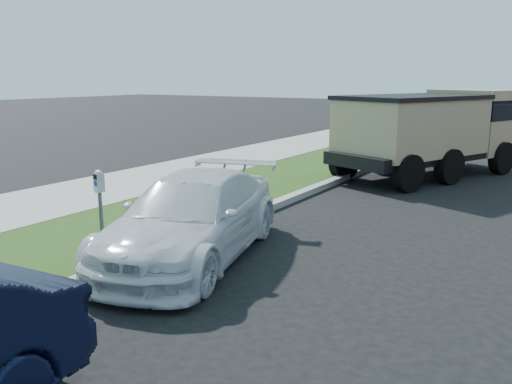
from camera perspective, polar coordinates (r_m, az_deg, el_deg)
The scene contains 5 objects.
ground at distance 7.92m, azimuth 4.86°, elevation -9.53°, with size 120.00×120.00×0.00m, color black.
streetside at distance 12.67m, azimuth -13.76°, elevation -1.23°, with size 6.12×50.00×0.15m.
parking_meter at distance 8.96m, azimuth -16.14°, elevation -0.10°, with size 0.21×0.17×1.34m.
white_wagon at distance 8.88m, azimuth -6.52°, elevation -2.60°, with size 1.89×4.64×1.35m, color silver.
dump_truck at distance 16.94m, azimuth 18.30°, elevation 6.39°, with size 4.51×6.78×2.50m.
Camera 1 is at (3.31, -6.58, 2.91)m, focal length 38.00 mm.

